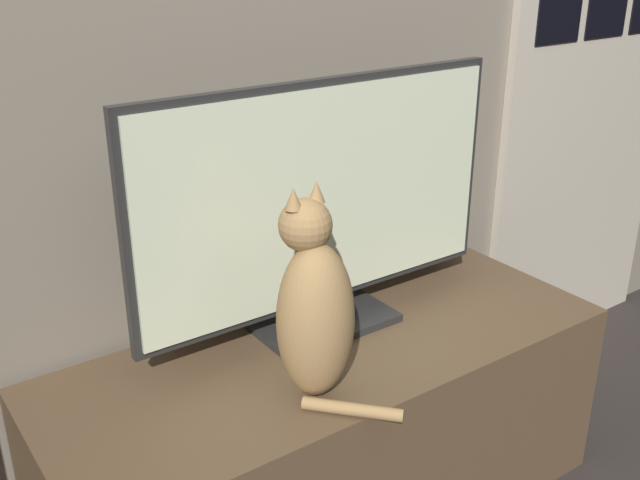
# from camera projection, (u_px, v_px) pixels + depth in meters

# --- Properties ---
(tv_stand) EXTENTS (1.42, 0.55, 0.51)m
(tv_stand) POSITION_uv_depth(u_px,v_px,m) (331.00, 432.00, 1.91)
(tv_stand) COLOR brown
(tv_stand) RESTS_ON ground_plane
(tv) EXTENTS (1.00, 0.21, 0.63)m
(tv) POSITION_uv_depth(u_px,v_px,m) (323.00, 206.00, 1.79)
(tv) COLOR black
(tv) RESTS_ON tv_stand
(cat) EXTENTS (0.19, 0.29, 0.47)m
(cat) POSITION_uv_depth(u_px,v_px,m) (314.00, 311.00, 1.56)
(cat) COLOR #997547
(cat) RESTS_ON tv_stand
(door) EXTENTS (0.84, 0.04, 2.05)m
(door) POSITION_uv_depth(u_px,v_px,m) (596.00, 55.00, 2.50)
(door) COLOR #B2A893
(door) RESTS_ON ground_plane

